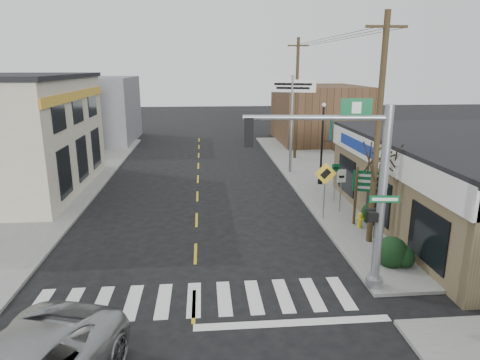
{
  "coord_description": "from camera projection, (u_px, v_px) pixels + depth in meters",
  "views": [
    {
      "loc": [
        0.42,
        -12.33,
        7.5
      ],
      "look_at": [
        1.94,
        5.11,
        2.8
      ],
      "focal_mm": 32.0,
      "sensor_mm": 36.0,
      "label": 1
    }
  ],
  "objects": [
    {
      "name": "fire_hydrant",
      "position": [
        360.0,
        219.0,
        20.01
      ],
      "size": [
        0.24,
        0.24,
        0.75
      ],
      "rotation": [
        0.0,
        0.0,
        -0.04
      ],
      "color": "gold",
      "rests_on": "sidewalk_right"
    },
    {
      "name": "bare_tree",
      "position": [
        383.0,
        151.0,
        17.85
      ],
      "size": [
        2.5,
        2.5,
        5.0
      ],
      "rotation": [
        0.0,
        0.0,
        -0.02
      ],
      "color": "black",
      "rests_on": "sidewalk_right"
    },
    {
      "name": "utility_pole_far",
      "position": [
        297.0,
        98.0,
        34.05
      ],
      "size": [
        1.65,
        0.25,
        9.48
      ],
      "rotation": [
        0.0,
        0.0,
        -0.08
      ],
      "color": "#432E1F",
      "rests_on": "sidewalk_right"
    },
    {
      "name": "utility_pole_near",
      "position": [
        378.0,
        130.0,
        17.33
      ],
      "size": [
        1.64,
        0.25,
        9.42
      ],
      "rotation": [
        0.0,
        0.0,
        -0.03
      ],
      "color": "#44391E",
      "rests_on": "sidewalk_right"
    },
    {
      "name": "shrub_front",
      "position": [
        392.0,
        253.0,
        16.31
      ],
      "size": [
        1.24,
        1.24,
        0.93
      ],
      "primitive_type": "ellipsoid",
      "color": "#193B1A",
      "rests_on": "sidewalk_right"
    },
    {
      "name": "guide_sign",
      "position": [
        370.0,
        187.0,
        20.11
      ],
      "size": [
        1.61,
        0.14,
        2.82
      ],
      "rotation": [
        0.0,
        0.0,
        -0.37
      ],
      "color": "#44351F",
      "rests_on": "sidewalk_right"
    },
    {
      "name": "ground",
      "position": [
        194.0,
        306.0,
        13.77
      ],
      "size": [
        140.0,
        140.0,
        0.0
      ],
      "primitive_type": "plane",
      "color": "black",
      "rests_on": "ground"
    },
    {
      "name": "sidewalk_left",
      "position": [
        46.0,
        194.0,
        25.51
      ],
      "size": [
        6.0,
        38.0,
        0.13
      ],
      "primitive_type": "cube",
      "color": "slate",
      "rests_on": "ground"
    },
    {
      "name": "dance_center_sign",
      "position": [
        292.0,
        100.0,
        29.39
      ],
      "size": [
        3.17,
        0.2,
        6.74
      ],
      "rotation": [
        0.0,
        0.0,
        -0.34
      ],
      "color": "gray",
      "rests_on": "sidewalk_right"
    },
    {
      "name": "bldg_distant_right",
      "position": [
        318.0,
        114.0,
        42.92
      ],
      "size": [
        8.0,
        10.0,
        5.6
      ],
      "primitive_type": "cube",
      "color": "brown",
      "rests_on": "ground"
    },
    {
      "name": "crosswalk",
      "position": [
        194.0,
        299.0,
        14.16
      ],
      "size": [
        11.0,
        2.2,
        0.01
      ],
      "primitive_type": "cube",
      "color": "silver",
      "rests_on": "ground"
    },
    {
      "name": "lamp_post",
      "position": [
        323.0,
        138.0,
        26.78
      ],
      "size": [
        0.67,
        0.53,
        5.16
      ],
      "rotation": [
        0.0,
        0.0,
        0.32
      ],
      "color": "black",
      "rests_on": "sidewalk_right"
    },
    {
      "name": "ped_crossing_sign",
      "position": [
        325.0,
        181.0,
        20.8
      ],
      "size": [
        1.11,
        0.08,
        2.86
      ],
      "rotation": [
        0.0,
        0.0,
        -0.0
      ],
      "color": "gray",
      "rests_on": "sidewalk_right"
    },
    {
      "name": "sidewalk_right",
      "position": [
        340.0,
        187.0,
        27.02
      ],
      "size": [
        6.0,
        38.0,
        0.13
      ],
      "primitive_type": "cube",
      "color": "slate",
      "rests_on": "ground"
    },
    {
      "name": "shrub_back",
      "position": [
        373.0,
        214.0,
        20.68
      ],
      "size": [
        1.16,
        1.16,
        0.87
      ],
      "primitive_type": "ellipsoid",
      "color": "black",
      "rests_on": "sidewalk_right"
    },
    {
      "name": "traffic_signal_pole",
      "position": [
        361.0,
        180.0,
        13.73
      ],
      "size": [
        5.05,
        0.38,
        6.39
      ],
      "rotation": [
        0.0,
        0.0,
        -0.1
      ],
      "color": "#919599",
      "rests_on": "sidewalk_right"
    },
    {
      "name": "center_line",
      "position": [
        197.0,
        220.0,
        21.47
      ],
      "size": [
        0.12,
        56.0,
        0.01
      ],
      "primitive_type": "cube",
      "color": "gold",
      "rests_on": "ground"
    },
    {
      "name": "bldg_distant_left",
      "position": [
        88.0,
        110.0,
        42.81
      ],
      "size": [
        9.0,
        10.0,
        6.4
      ],
      "primitive_type": "cube",
      "color": "slate",
      "rests_on": "ground"
    }
  ]
}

